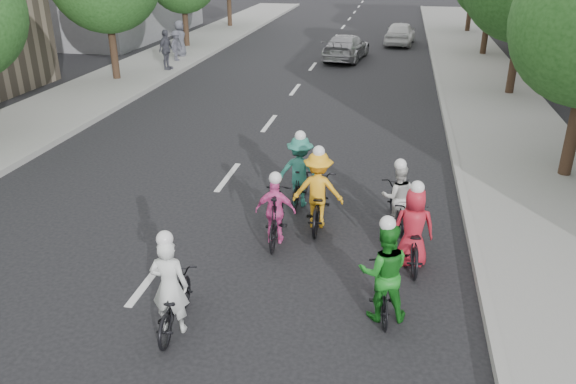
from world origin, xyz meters
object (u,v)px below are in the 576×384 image
(cyclist_0, at_px, (300,176))
(spectator_0, at_px, (176,46))
(spectator_2, at_px, (180,38))
(follow_car_lead, at_px, (346,47))
(spectator_1, at_px, (166,50))
(cyclist_4, at_px, (397,202))
(follow_car_trail, at_px, (400,33))
(cyclist_1, at_px, (172,297))
(cyclist_3, at_px, (276,214))
(cyclist_2, at_px, (318,196))
(cyclist_6, at_px, (383,278))
(cyclist_5, at_px, (412,235))

(cyclist_0, relative_size, spectator_0, 1.22)
(spectator_0, bearing_deg, spectator_2, 18.44)
(follow_car_lead, height_order, spectator_1, spectator_1)
(cyclist_4, height_order, follow_car_lead, cyclist_4)
(follow_car_trail, bearing_deg, cyclist_4, 95.76)
(cyclist_1, xyz_separation_m, spectator_1, (-7.70, 18.60, 0.51))
(spectator_1, bearing_deg, cyclist_3, -142.28)
(cyclist_2, bearing_deg, spectator_0, -61.69)
(cyclist_0, relative_size, cyclist_3, 0.98)
(cyclist_2, relative_size, cyclist_6, 1.06)
(cyclist_4, bearing_deg, cyclist_5, 91.79)
(cyclist_1, distance_m, cyclist_4, 5.57)
(follow_car_lead, relative_size, spectator_1, 2.44)
(cyclist_5, bearing_deg, spectator_0, -61.45)
(spectator_1, bearing_deg, spectator_0, 17.17)
(cyclist_2, bearing_deg, cyclist_6, 114.22)
(cyclist_0, xyz_separation_m, follow_car_lead, (-0.73, 18.47, -0.06))
(cyclist_1, height_order, cyclist_6, cyclist_6)
(cyclist_2, xyz_separation_m, follow_car_lead, (-1.30, 19.46, -0.02))
(cyclist_1, distance_m, cyclist_2, 4.43)
(cyclist_3, bearing_deg, spectator_2, -67.57)
(cyclist_4, bearing_deg, cyclist_3, 16.09)
(cyclist_0, height_order, cyclist_4, cyclist_0)
(spectator_1, height_order, spectator_2, spectator_1)
(cyclist_6, height_order, spectator_1, spectator_1)
(spectator_2, bearing_deg, follow_car_trail, -75.01)
(cyclist_2, height_order, cyclist_4, cyclist_2)
(cyclist_0, relative_size, spectator_2, 1.00)
(cyclist_5, height_order, spectator_1, spectator_1)
(cyclist_0, distance_m, spectator_2, 19.60)
(follow_car_trail, xyz_separation_m, spectator_2, (-11.58, -6.88, 0.38))
(follow_car_trail, bearing_deg, spectator_1, 48.93)
(follow_car_lead, height_order, spectator_0, spectator_0)
(cyclist_0, bearing_deg, cyclist_6, 121.89)
(cyclist_5, height_order, spectator_0, cyclist_5)
(cyclist_2, height_order, cyclist_5, cyclist_2)
(cyclist_3, height_order, follow_car_lead, cyclist_3)
(cyclist_0, xyz_separation_m, spectator_0, (-9.23, 15.74, 0.18))
(cyclist_1, bearing_deg, spectator_1, -72.50)
(cyclist_2, distance_m, cyclist_4, 1.74)
(cyclist_1, relative_size, follow_car_trail, 0.44)
(cyclist_6, relative_size, follow_car_lead, 0.41)
(cyclist_1, distance_m, cyclist_5, 4.70)
(cyclist_6, bearing_deg, cyclist_1, 8.08)
(follow_car_lead, bearing_deg, cyclist_0, 99.72)
(cyclist_1, bearing_deg, cyclist_5, -148.41)
(cyclist_3, bearing_deg, cyclist_4, -158.20)
(cyclist_5, bearing_deg, cyclist_2, -36.86)
(follow_car_trail, distance_m, spectator_0, 13.97)
(cyclist_4, bearing_deg, follow_car_lead, -90.64)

